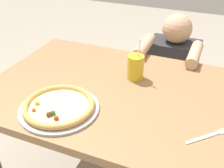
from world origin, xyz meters
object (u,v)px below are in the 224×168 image
(pizza_near, at_px, (59,106))
(drink_cup_colored, at_px, (135,67))
(diner_seated, at_px, (170,80))
(fork, at_px, (210,135))

(pizza_near, relative_size, drink_cup_colored, 1.55)
(pizza_near, height_order, drink_cup_colored, drink_cup_colored)
(pizza_near, bearing_deg, diner_seated, 71.08)
(pizza_near, xyz_separation_m, drink_cup_colored, (0.22, 0.39, 0.05))
(diner_seated, bearing_deg, pizza_near, -108.92)
(drink_cup_colored, distance_m, diner_seated, 0.68)
(drink_cup_colored, height_order, diner_seated, drink_cup_colored)
(fork, relative_size, diner_seated, 0.17)
(pizza_near, xyz_separation_m, fork, (0.64, 0.08, -0.02))
(drink_cup_colored, relative_size, fork, 1.46)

